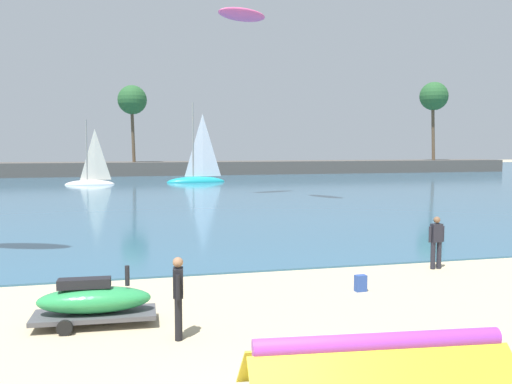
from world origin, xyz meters
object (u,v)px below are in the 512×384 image
Objects in this scene: watercraft_on_trailer at (94,302)px; person_rigging_by_gear at (178,295)px; person_at_waterline at (436,241)px; sailboat_far_left at (197,175)px; kite_aloft_high_over_bay at (242,15)px; sailboat_mid_bay at (91,178)px; backpack_near_kite at (360,283)px; folded_kite at (378,363)px.

person_rigging_by_gear reaches higher than watercraft_on_trailer.
watercraft_on_trailer is 1.59× the size of person_at_waterline.
person_at_waterline is 43.04m from sailboat_far_left.
sailboat_far_left is 2.23× the size of kite_aloft_high_over_bay.
watercraft_on_trailer is at bearing 142.67° from person_rigging_by_gear.
kite_aloft_high_over_bay reaches higher than person_rigging_by_gear.
watercraft_on_trailer is at bearing -87.77° from sailboat_mid_bay.
kite_aloft_high_over_bay is at bearing 83.83° from backpack_near_kite.
watercraft_on_trailer is at bearing 128.28° from folded_kite.
watercraft_on_trailer is (-4.10, 5.20, -0.25)m from folded_kite.
kite_aloft_high_over_bay is (8.00, 29.10, 12.44)m from person_rigging_by_gear.
sailboat_far_left is (4.90, 51.34, 0.10)m from folded_kite.
watercraft_on_trailer is at bearing -169.96° from backpack_near_kite.
folded_kite is at bearing -126.59° from person_at_waterline.
person_rigging_by_gear is at bearing -85.76° from sailboat_mid_bay.
backpack_near_kite is 45.00m from sailboat_far_left.
person_at_waterline reaches higher than watercraft_on_trailer.
person_rigging_by_gear reaches higher than backpack_near_kite.
person_at_waterline is 0.41× the size of kite_aloft_high_over_bay.
sailboat_mid_bay is at bearing 101.80° from kite_aloft_high_over_bay.
kite_aloft_high_over_bay is at bearing -56.45° from sailboat_mid_bay.
sailboat_far_left reaches higher than person_rigging_by_gear.
person_rigging_by_gear is (-2.42, 3.92, 0.12)m from folded_kite.
watercraft_on_trailer is 0.39× the size of sailboat_mid_bay.
sailboat_mid_bay is (-3.43, 46.34, -0.21)m from person_rigging_by_gear.
backpack_near_kite is at bearing -92.80° from sailboat_far_left.
person_rigging_by_gear is at bearing -37.33° from watercraft_on_trailer.
kite_aloft_high_over_bay is at bearing 70.81° from watercraft_on_trailer.
sailboat_mid_bay is 0.77× the size of sailboat_far_left.
person_at_waterline is (8.60, 4.40, 0.00)m from person_rigging_by_gear.
folded_kite is 0.46× the size of sailboat_far_left.
backpack_near_kite is 0.11× the size of kite_aloft_high_over_bay.
backpack_near_kite is at bearing 10.04° from watercraft_on_trailer.
watercraft_on_trailer is at bearing -163.11° from person_at_waterline.
folded_kite is 9.28× the size of backpack_near_kite.
person_at_waterline is at bearing 27.12° from person_rigging_by_gear.
folded_kite is 1.01× the size of kite_aloft_high_over_bay.
sailboat_far_left reaches higher than folded_kite.
folded_kite is 35.77m from kite_aloft_high_over_bay.
person_rigging_by_gear is 47.99m from sailboat_far_left.
sailboat_mid_bay reaches higher than folded_kite.
backpack_near_kite is 29.82m from kite_aloft_high_over_bay.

